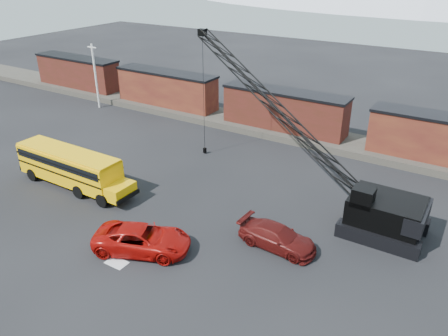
% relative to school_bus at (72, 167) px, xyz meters
% --- Properties ---
extents(ground, '(160.00, 160.00, 0.00)m').
position_rel_school_bus_xyz_m(ground, '(9.81, -1.65, -1.79)').
color(ground, black).
rests_on(ground, ground).
extents(gravel_berm, '(120.00, 5.00, 0.70)m').
position_rel_school_bus_xyz_m(gravel_berm, '(9.81, 20.35, -1.44)').
color(gravel_berm, '#4C473E').
rests_on(gravel_berm, ground).
extents(boxcar_west_far, '(13.70, 3.10, 4.17)m').
position_rel_school_bus_xyz_m(boxcar_west_far, '(-22.19, 20.35, 0.97)').
color(boxcar_west_far, '#4C1915').
rests_on(boxcar_west_far, gravel_berm).
extents(boxcar_west_near, '(13.70, 3.10, 4.17)m').
position_rel_school_bus_xyz_m(boxcar_west_near, '(-6.19, 20.35, 0.97)').
color(boxcar_west_near, '#461714').
rests_on(boxcar_west_near, gravel_berm).
extents(boxcar_mid, '(13.70, 3.10, 4.17)m').
position_rel_school_bus_xyz_m(boxcar_mid, '(9.81, 20.35, 0.97)').
color(boxcar_mid, '#4C1915').
rests_on(boxcar_mid, gravel_berm).
extents(boxcar_east_near, '(13.70, 3.10, 4.17)m').
position_rel_school_bus_xyz_m(boxcar_east_near, '(25.81, 20.35, 0.97)').
color(boxcar_east_near, '#461714').
rests_on(boxcar_east_near, gravel_berm).
extents(utility_pole, '(1.40, 0.24, 8.00)m').
position_rel_school_bus_xyz_m(utility_pole, '(-14.19, 16.35, 2.36)').
color(utility_pole, silver).
rests_on(utility_pole, ground).
extents(snow_patch, '(1.40, 0.90, 0.02)m').
position_rel_school_bus_xyz_m(snow_patch, '(10.31, -5.65, -1.78)').
color(snow_patch, silver).
rests_on(snow_patch, ground).
extents(school_bus, '(11.65, 2.65, 3.19)m').
position_rel_school_bus_xyz_m(school_bus, '(0.00, 0.00, 0.00)').
color(school_bus, '#F5B305').
rests_on(school_bus, ground).
extents(red_pickup, '(6.98, 5.14, 1.76)m').
position_rel_school_bus_xyz_m(red_pickup, '(10.87, -3.74, -0.91)').
color(red_pickup, '#A40B07').
rests_on(red_pickup, ground).
extents(maroon_suv, '(5.47, 2.44, 1.56)m').
position_rel_school_bus_xyz_m(maroon_suv, '(18.23, 1.27, -1.02)').
color(maroon_suv, '#4B0F0D').
rests_on(maroon_suv, ground).
extents(crawler_crane, '(21.56, 7.44, 12.07)m').
position_rel_school_bus_xyz_m(crawler_crane, '(14.09, 9.04, 5.02)').
color(crawler_crane, black).
rests_on(crawler_crane, ground).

